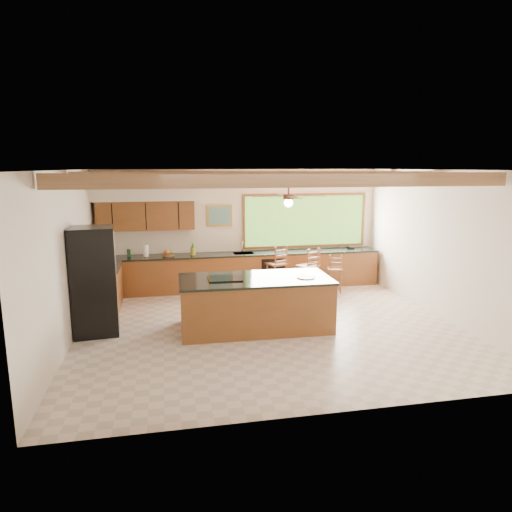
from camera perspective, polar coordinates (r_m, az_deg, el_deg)
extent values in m
plane|color=beige|center=(8.97, 1.60, -8.82)|extent=(7.20, 7.20, 0.00)
cube|color=beige|center=(11.73, -1.89, 3.45)|extent=(7.20, 0.04, 3.00)
cube|color=beige|center=(5.54, 9.20, -5.33)|extent=(7.20, 0.04, 3.00)
cube|color=beige|center=(8.54, -22.59, -0.26)|extent=(0.04, 6.50, 3.00)
cube|color=beige|center=(10.01, 22.18, 1.32)|extent=(0.04, 6.50, 3.00)
cube|color=#A37151|center=(8.44, 1.72, 10.70)|extent=(7.20, 6.50, 0.04)
cube|color=#A07750|center=(6.89, 4.73, 9.43)|extent=(7.10, 0.15, 0.22)
cube|color=#A07750|center=(8.93, 0.98, 9.83)|extent=(7.10, 0.15, 0.22)
cube|color=#A07750|center=(10.70, -1.09, 10.03)|extent=(7.10, 0.15, 0.22)
cube|color=brown|center=(11.35, -13.57, 4.93)|extent=(2.30, 0.35, 0.70)
cube|color=beige|center=(11.24, -13.72, 7.93)|extent=(2.60, 0.50, 0.48)
cylinder|color=#FFEABF|center=(11.30, -17.24, 6.60)|extent=(0.10, 0.10, 0.01)
cylinder|color=#FFEABF|center=(11.25, -10.08, 6.90)|extent=(0.10, 0.10, 0.01)
cube|color=#82C245|center=(12.08, 6.14, 4.42)|extent=(3.20, 0.04, 1.30)
cube|color=#AB8334|center=(11.59, -4.57, 5.07)|extent=(0.64, 0.03, 0.54)
cube|color=#427859|center=(11.57, -4.56, 5.06)|extent=(0.54, 0.01, 0.44)
cube|color=brown|center=(11.59, -1.58, -1.97)|extent=(7.00, 0.65, 0.88)
cube|color=black|center=(11.50, -1.59, 0.27)|extent=(7.04, 0.69, 0.04)
cube|color=brown|center=(10.02, -18.77, -4.65)|extent=(0.65, 2.35, 0.88)
cube|color=black|center=(9.91, -18.93, -2.09)|extent=(0.69, 2.39, 0.04)
cube|color=black|center=(11.42, 2.17, -2.28)|extent=(0.60, 0.02, 0.78)
cube|color=silver|center=(11.50, -1.59, 0.29)|extent=(0.50, 0.38, 0.03)
cylinder|color=silver|center=(11.66, -1.76, 1.27)|extent=(0.03, 0.03, 0.30)
cylinder|color=silver|center=(11.54, -1.69, 1.82)|extent=(0.03, 0.20, 0.03)
cylinder|color=white|center=(11.27, -13.60, 0.62)|extent=(0.12, 0.12, 0.30)
cylinder|color=#1C461D|center=(11.45, -15.69, 0.38)|extent=(0.05, 0.05, 0.18)
cylinder|color=#1C461D|center=(11.44, -15.52, 0.37)|extent=(0.05, 0.05, 0.18)
cube|color=black|center=(12.33, 11.70, 1.06)|extent=(0.19, 0.16, 0.08)
cube|color=brown|center=(8.76, -0.12, -6.05)|extent=(2.84, 1.35, 0.95)
cube|color=black|center=(8.62, -0.12, -2.89)|extent=(2.88, 1.40, 0.04)
cube|color=black|center=(8.54, -3.91, -2.84)|extent=(0.64, 0.51, 0.02)
cylinder|color=white|center=(8.68, 6.24, -2.66)|extent=(0.35, 0.35, 0.02)
cube|color=black|center=(8.88, -19.57, -2.96)|extent=(0.85, 0.83, 2.00)
cube|color=silver|center=(8.83, -17.08, -2.89)|extent=(0.02, 0.06, 1.84)
cube|color=brown|center=(11.24, 2.60, -0.98)|extent=(0.54, 0.54, 0.04)
cylinder|color=brown|center=(11.13, 1.95, -3.03)|extent=(0.04, 0.04, 0.69)
cylinder|color=brown|center=(11.21, 3.61, -2.94)|extent=(0.04, 0.04, 0.69)
cylinder|color=brown|center=(11.45, 1.57, -2.63)|extent=(0.04, 0.04, 0.69)
cylinder|color=brown|center=(11.52, 3.19, -2.55)|extent=(0.04, 0.04, 0.69)
cube|color=brown|center=(11.49, 6.81, -1.06)|extent=(0.48, 0.48, 0.04)
cylinder|color=brown|center=(11.38, 6.27, -2.91)|extent=(0.04, 0.04, 0.64)
cylinder|color=brown|center=(11.47, 7.74, -2.83)|extent=(0.04, 0.04, 0.64)
cylinder|color=brown|center=(11.66, 5.82, -2.56)|extent=(0.04, 0.04, 0.64)
cylinder|color=brown|center=(11.76, 7.25, -2.48)|extent=(0.04, 0.04, 0.64)
cube|color=brown|center=(11.06, 6.46, -1.28)|extent=(0.55, 0.55, 0.04)
cylinder|color=brown|center=(10.94, 5.85, -3.35)|extent=(0.04, 0.04, 0.68)
cylinder|color=brown|center=(11.04, 7.49, -3.26)|extent=(0.04, 0.04, 0.68)
cylinder|color=brown|center=(11.25, 5.36, -2.94)|extent=(0.04, 0.04, 0.68)
cylinder|color=brown|center=(11.34, 6.96, -2.86)|extent=(0.04, 0.04, 0.68)
cube|color=brown|center=(11.41, 9.83, -1.63)|extent=(0.42, 0.42, 0.04)
cylinder|color=brown|center=(11.31, 9.39, -3.28)|extent=(0.03, 0.03, 0.56)
cylinder|color=brown|center=(11.40, 10.67, -3.20)|extent=(0.03, 0.03, 0.56)
cylinder|color=brown|center=(11.55, 8.92, -2.96)|extent=(0.03, 0.03, 0.56)
cylinder|color=brown|center=(11.65, 10.17, -2.88)|extent=(0.03, 0.03, 0.56)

